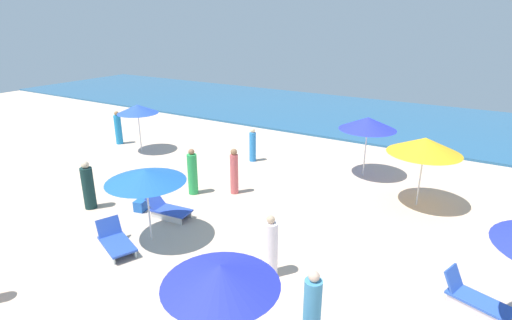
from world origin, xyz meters
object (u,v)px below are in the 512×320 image
beachgoer_0 (193,173)px  beachgoer_2 (234,172)px  umbrella_1 (138,109)px  beachgoer_1 (253,146)px  lounge_chair_3_0 (116,241)px  umbrella_7 (220,275)px  umbrella_4 (368,123)px  cooler_box_2 (142,205)px  lounge_chair_6_0 (474,298)px  beachgoer_4 (118,129)px  umbrella_3 (145,176)px  lounge_chair_3_1 (168,210)px  beachgoer_5 (88,187)px  beachgoer_7 (312,307)px  umbrella_2 (425,146)px  beachgoer_6 (270,248)px

beachgoer_0 → beachgoer_2: bearing=-99.3°
umbrella_1 → beachgoer_1: bearing=16.8°
lounge_chair_3_0 → beachgoer_2: 4.97m
umbrella_7 → beachgoer_1: (-5.82, 10.33, -1.64)m
umbrella_4 → cooler_box_2: (-5.40, -6.91, -2.01)m
beachgoer_0 → beachgoer_1: size_ratio=1.13×
beachgoer_2 → umbrella_4: bearing=-105.4°
lounge_chair_6_0 → beachgoer_4: size_ratio=0.90×
beachgoer_2 → beachgoer_1: bearing=-44.2°
umbrella_3 → umbrella_1: bearing=138.2°
lounge_chair_3_0 → beachgoer_0: 4.16m
beachgoer_2 → beachgoer_4: beachgoer_2 is taller
umbrella_4 → umbrella_1: bearing=-166.5°
lounge_chair_3_0 → beachgoer_2: (0.65, 4.89, 0.56)m
lounge_chair_3_1 → beachgoer_4: size_ratio=0.89×
umbrella_1 → cooler_box_2: size_ratio=4.17×
beachgoer_4 → beachgoer_5: beachgoer_4 is taller
lounge_chair_3_1 → lounge_chair_6_0: bearing=-94.3°
umbrella_3 → lounge_chair_3_1: bearing=113.0°
beachgoer_4 → beachgoer_7: beachgoer_4 is taller
beachgoer_2 → beachgoer_4: size_ratio=1.01×
umbrella_7 → umbrella_2: bearing=81.7°
umbrella_7 → lounge_chair_6_0: bearing=52.8°
lounge_chair_6_0 → cooler_box_2: (-9.92, -0.35, -0.06)m
umbrella_2 → cooler_box_2: (-7.80, -5.18, -1.96)m
beachgoer_0 → lounge_chair_3_0: bearing=146.6°
lounge_chair_3_0 → lounge_chair_3_1: 2.21m
umbrella_3 → beachgoer_0: 3.57m
lounge_chair_6_0 → beachgoer_5: 11.58m
umbrella_3 → lounge_chair_6_0: (8.23, 1.61, -1.75)m
umbrella_1 → lounge_chair_6_0: (14.64, -4.12, -1.82)m
umbrella_1 → beachgoer_6: size_ratio=1.38×
umbrella_1 → umbrella_3: (6.41, -5.73, -0.07)m
umbrella_4 → beachgoer_6: (0.06, -7.84, -1.43)m
beachgoer_4 → beachgoer_5: bearing=-117.0°
umbrella_3 → beachgoer_6: size_ratio=1.35×
umbrella_2 → beachgoer_2: umbrella_2 is taller
lounge_chair_3_1 → umbrella_4: bearing=-38.1°
beachgoer_4 → umbrella_7: bearing=-103.6°
umbrella_1 → umbrella_2: umbrella_2 is taller
beachgoer_2 → umbrella_7: bearing=147.8°
beachgoer_5 → lounge_chair_6_0: bearing=154.2°
umbrella_2 → beachgoer_4: size_ratio=1.42×
cooler_box_2 → umbrella_2: bearing=110.7°
beachgoer_4 → beachgoer_6: size_ratio=1.03×
beachgoer_4 → beachgoer_7: size_ratio=1.10×
umbrella_3 → beachgoer_0: bearing=108.6°
beachgoer_0 → beachgoer_2: 1.50m
lounge_chair_3_0 → umbrella_4: size_ratio=0.64×
lounge_chair_3_1 → cooler_box_2: (-1.13, -0.06, -0.07)m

